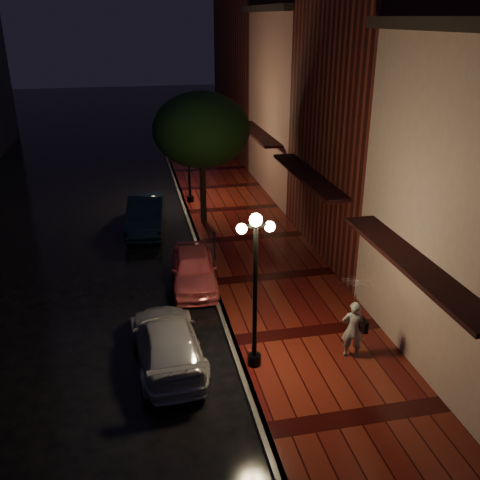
{
  "coord_description": "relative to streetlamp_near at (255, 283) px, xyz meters",
  "views": [
    {
      "loc": [
        -2.5,
        -16.62,
        8.79
      ],
      "look_at": [
        1.15,
        0.63,
        1.4
      ],
      "focal_mm": 40.0,
      "sensor_mm": 36.0,
      "label": 1
    }
  ],
  "objects": [
    {
      "name": "streetlamp_near",
      "position": [
        0.0,
        0.0,
        0.0
      ],
      "size": [
        0.96,
        0.36,
        4.31
      ],
      "color": "black",
      "rests_on": "sidewalk"
    },
    {
      "name": "storefront_mid",
      "position": [
        6.65,
        7.0,
        2.9
      ],
      "size": [
        5.0,
        8.0,
        11.0
      ],
      "primitive_type": "cube",
      "color": "#511914",
      "rests_on": "ground"
    },
    {
      "name": "silver_car",
      "position": [
        -2.24,
        0.84,
        -1.98
      ],
      "size": [
        2.02,
        4.41,
        1.25
      ],
      "primitive_type": "imported",
      "rotation": [
        0.0,
        0.0,
        3.2
      ],
      "color": "#AFAEB6",
      "rests_on": "ground"
    },
    {
      "name": "street_tree",
      "position": [
        0.26,
        10.99,
        1.64
      ],
      "size": [
        4.16,
        4.16,
        5.8
      ],
      "color": "black",
      "rests_on": "sidewalk"
    },
    {
      "name": "parking_meter",
      "position": [
        0.06,
        6.77,
        -1.72
      ],
      "size": [
        0.13,
        0.11,
        1.2
      ],
      "rotation": [
        0.0,
        0.0,
        -0.24
      ],
      "color": "black",
      "rests_on": "sidewalk"
    },
    {
      "name": "pink_car",
      "position": [
        -0.95,
        5.19,
        -1.95
      ],
      "size": [
        1.78,
        3.89,
        1.29
      ],
      "primitive_type": "imported",
      "rotation": [
        0.0,
        0.0,
        -0.07
      ],
      "color": "#EC6167",
      "rests_on": "ground"
    },
    {
      "name": "storefront_extra",
      "position": [
        6.65,
        25.0,
        2.4
      ],
      "size": [
        5.0,
        12.0,
        10.0
      ],
      "primitive_type": "cube",
      "color": "#511914",
      "rests_on": "ground"
    },
    {
      "name": "sidewalk",
      "position": [
        1.9,
        5.0,
        -2.53
      ],
      "size": [
        4.5,
        60.0,
        0.15
      ],
      "primitive_type": "cube",
      "color": "#420D0B",
      "rests_on": "ground"
    },
    {
      "name": "curb",
      "position": [
        -0.35,
        5.0,
        -2.53
      ],
      "size": [
        0.25,
        60.0,
        0.15
      ],
      "primitive_type": "cube",
      "color": "#595451",
      "rests_on": "ground"
    },
    {
      "name": "woman_with_umbrella",
      "position": [
        2.7,
        -0.17,
        -0.89
      ],
      "size": [
        0.98,
        1.0,
        2.35
      ],
      "rotation": [
        0.0,
        0.0,
        2.81
      ],
      "color": "white",
      "rests_on": "sidewalk"
    },
    {
      "name": "ground",
      "position": [
        -0.35,
        5.0,
        -2.6
      ],
      "size": [
        120.0,
        120.0,
        0.0
      ],
      "primitive_type": "plane",
      "color": "black",
      "rests_on": "ground"
    },
    {
      "name": "storefront_far",
      "position": [
        6.65,
        15.0,
        1.9
      ],
      "size": [
        5.0,
        8.0,
        9.0
      ],
      "primitive_type": "cube",
      "color": "#8C5951",
      "rests_on": "ground"
    },
    {
      "name": "streetlamp_far",
      "position": [
        0.0,
        14.0,
        0.0
      ],
      "size": [
        0.96,
        0.36,
        4.31
      ],
      "color": "black",
      "rests_on": "sidewalk"
    },
    {
      "name": "navy_car",
      "position": [
        -2.32,
        10.97,
        -1.87
      ],
      "size": [
        2.04,
        4.56,
        1.45
      ],
      "primitive_type": "imported",
      "rotation": [
        0.0,
        0.0,
        -0.12
      ],
      "color": "black",
      "rests_on": "ground"
    }
  ]
}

